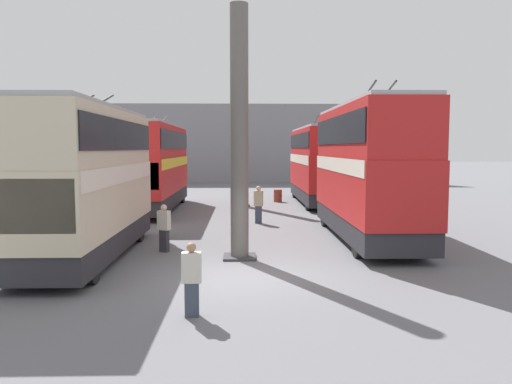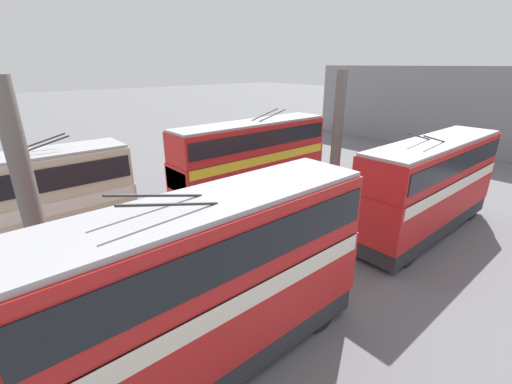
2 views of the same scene
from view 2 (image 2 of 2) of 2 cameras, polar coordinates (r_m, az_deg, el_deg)
name	(u,v)px [view 2 (image 2 of 2)]	position (r m, az deg, el deg)	size (l,w,h in m)	color
depot_back_wall	(474,112)	(39.59, 32.56, 11.18)	(0.50, 36.00, 8.28)	gray
support_column_near	(34,220)	(12.54, -33.08, -3.87)	(1.07, 1.07, 8.20)	#605B56
support_column_far	(336,147)	(20.40, 13.22, 7.36)	(1.07, 1.07, 8.20)	#605B56
bus_left_near	(215,278)	(9.59, -6.85, -14.01)	(9.72, 2.54, 5.95)	black
bus_left_far	(430,182)	(19.46, 27.08, 1.51)	(10.59, 2.54, 5.60)	black
bus_right_mid	(20,206)	(17.63, -34.67, -1.87)	(9.11, 2.54, 5.59)	black
bus_right_far	(252,155)	(22.48, -0.62, 6.19)	(11.24, 2.54, 5.65)	black
person_by_right_row	(69,260)	(16.33, -28.76, -9.84)	(0.40, 0.48, 1.67)	#2D2D33
person_aisle_midway	(246,239)	(15.76, -1.63, -7.79)	(0.32, 0.46, 1.81)	#384251
oil_drum	(388,206)	(22.07, 21.18, -2.25)	(0.59, 0.59, 0.84)	#933828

